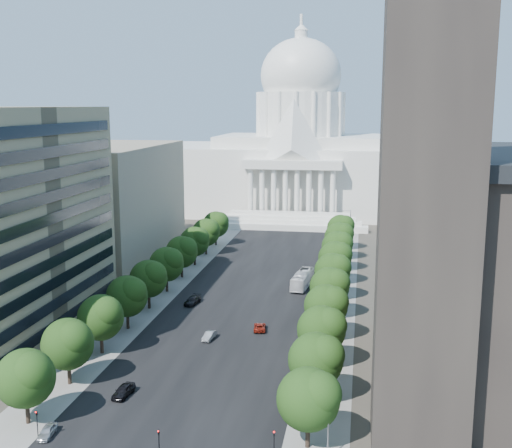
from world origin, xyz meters
The scene contains 40 objects.
road_asphalt centered at (0.00, 90.00, 0.00)m, with size 30.00×260.00×0.01m, color black.
sidewalk_left centered at (-19.00, 90.00, 0.00)m, with size 8.00×260.00×0.02m, color gray.
sidewalk_right centered at (19.00, 90.00, 0.00)m, with size 8.00×260.00×0.02m, color gray.
capitol centered at (0.00, 184.89, 20.01)m, with size 120.00×56.00×73.00m.
office_block_left_far centered at (-48.00, 100.00, 15.00)m, with size 38.00×52.00×30.00m, color gray.
tree_l_a centered at (-17.66, 11.81, 6.45)m, with size 7.79×7.60×9.97m.
tree_l_b centered at (-17.66, 23.81, 6.45)m, with size 7.79×7.60×9.97m.
tree_l_c centered at (-17.66, 35.81, 6.45)m, with size 7.79×7.60×9.97m.
tree_l_d centered at (-17.66, 47.81, 6.45)m, with size 7.79×7.60×9.97m.
tree_l_e centered at (-17.66, 59.81, 6.45)m, with size 7.79×7.60×9.97m.
tree_l_f centered at (-17.66, 71.81, 6.45)m, with size 7.79×7.60×9.97m.
tree_l_g centered at (-17.66, 83.81, 6.45)m, with size 7.79×7.60×9.97m.
tree_l_h centered at (-17.66, 95.81, 6.45)m, with size 7.79×7.60×9.97m.
tree_l_i centered at (-17.66, 107.81, 6.45)m, with size 7.79×7.60×9.97m.
tree_l_j centered at (-17.66, 119.81, 6.45)m, with size 7.79×7.60×9.97m.
tree_r_a centered at (18.34, 11.81, 6.45)m, with size 7.79×7.60×9.97m.
tree_r_b centered at (18.34, 23.81, 6.45)m, with size 7.79×7.60×9.97m.
tree_r_c centered at (18.34, 35.81, 6.45)m, with size 7.79×7.60×9.97m.
tree_r_d centered at (18.34, 47.81, 6.45)m, with size 7.79×7.60×9.97m.
tree_r_e centered at (18.34, 59.81, 6.45)m, with size 7.79×7.60×9.97m.
tree_r_f centered at (18.34, 71.81, 6.45)m, with size 7.79×7.60×9.97m.
tree_r_g centered at (18.34, 83.81, 6.45)m, with size 7.79×7.60×9.97m.
tree_r_h centered at (18.34, 95.81, 6.45)m, with size 7.79×7.60×9.97m.
tree_r_i centered at (18.34, 107.81, 6.45)m, with size 7.79×7.60×9.97m.
tree_r_j centered at (18.34, 119.81, 6.45)m, with size 7.79×7.60×9.97m.
traffic_signal_left centered at (-14.50, 7.99, 3.09)m, with size 0.18×0.49×4.30m.
traffic_signal_right centered at (14.50, 7.99, 3.09)m, with size 0.18×0.49×4.30m.
traffic_signal_median centered at (1.50, 5.99, 3.09)m, with size 0.18×0.49×4.30m.
streetlight_a centered at (19.90, 10.00, 5.82)m, with size 2.61×0.44×9.00m.
streetlight_b centered at (19.90, 35.00, 5.82)m, with size 2.61×0.44×9.00m.
streetlight_c centered at (19.90, 60.00, 5.82)m, with size 2.61×0.44×9.00m.
streetlight_d centered at (19.90, 85.00, 5.82)m, with size 2.61×0.44×9.00m.
streetlight_e centered at (19.90, 110.00, 5.82)m, with size 2.61×0.44×9.00m.
streetlight_f centered at (19.90, 135.00, 5.82)m, with size 2.61×0.44×9.00m.
car_dark_a centered at (-8.70, 21.40, 0.80)m, with size 1.89×4.69×1.60m, color black.
car_silver centered at (-1.98, 44.93, 0.67)m, with size 1.43×4.09×1.35m, color #9B9EA2.
car_red centered at (6.00, 50.93, 0.63)m, with size 2.11×4.57×1.27m, color maroon.
car_dark_b centered at (-10.10, 64.03, 0.77)m, with size 2.15×5.30×1.54m, color black.
car_parked centered at (-13.96, 9.27, 0.66)m, with size 1.55×3.86×1.32m, color #ACAEB4.
city_bus centered at (11.04, 80.39, 1.76)m, with size 2.95×12.61×3.51m, color silver.
Camera 1 is at (23.43, -58.61, 40.36)m, focal length 45.00 mm.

